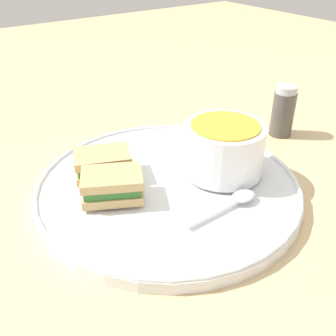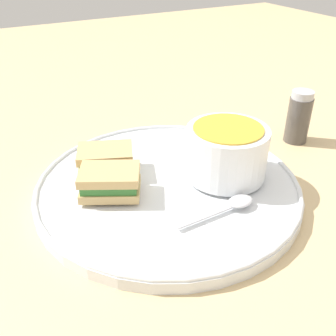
{
  "view_description": "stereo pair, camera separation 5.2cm",
  "coord_description": "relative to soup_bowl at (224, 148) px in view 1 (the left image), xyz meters",
  "views": [
    {
      "loc": [
        0.26,
        0.36,
        0.31
      ],
      "look_at": [
        0.0,
        0.0,
        0.04
      ],
      "focal_mm": 42.0,
      "sensor_mm": 36.0,
      "label": 1
    },
    {
      "loc": [
        0.21,
        0.39,
        0.31
      ],
      "look_at": [
        0.0,
        0.0,
        0.04
      ],
      "focal_mm": 42.0,
      "sensor_mm": 36.0,
      "label": 2
    }
  ],
  "objects": [
    {
      "name": "salt_shaker",
      "position": [
        -0.19,
        -0.06,
        -0.01
      ],
      "size": [
        0.04,
        0.04,
        0.09
      ],
      "color": "#4C4742",
      "rests_on": "ground_plane"
    },
    {
      "name": "spoon",
      "position": [
        0.03,
        0.07,
        -0.03
      ],
      "size": [
        0.11,
        0.03,
        0.01
      ],
      "rotation": [
        0.0,
        0.0,
        9.46
      ],
      "color": "silver",
      "rests_on": "plate"
    },
    {
      "name": "plate",
      "position": [
        0.08,
        -0.02,
        -0.05
      ],
      "size": [
        0.35,
        0.35,
        0.02
      ],
      "color": "white",
      "rests_on": "ground_plane"
    },
    {
      "name": "sandwich_half_far",
      "position": [
        0.15,
        -0.03,
        -0.02
      ],
      "size": [
        0.09,
        0.08,
        0.03
      ],
      "rotation": [
        0.0,
        0.0,
        5.8
      ],
      "color": "tan",
      "rests_on": "plate"
    },
    {
      "name": "sandwich_half_near",
      "position": [
        0.14,
        -0.09,
        -0.02
      ],
      "size": [
        0.09,
        0.08,
        0.03
      ],
      "rotation": [
        0.0,
        0.0,
        5.9
      ],
      "color": "tan",
      "rests_on": "plate"
    },
    {
      "name": "ground_plane",
      "position": [
        0.08,
        -0.02,
        -0.06
      ],
      "size": [
        2.4,
        2.4,
        0.0
      ],
      "primitive_type": "plane",
      "color": "#D1B27F"
    },
    {
      "name": "soup_bowl",
      "position": [
        0.0,
        0.0,
        0.0
      ],
      "size": [
        0.11,
        0.11,
        0.07
      ],
      "color": "white",
      "rests_on": "plate"
    }
  ]
}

